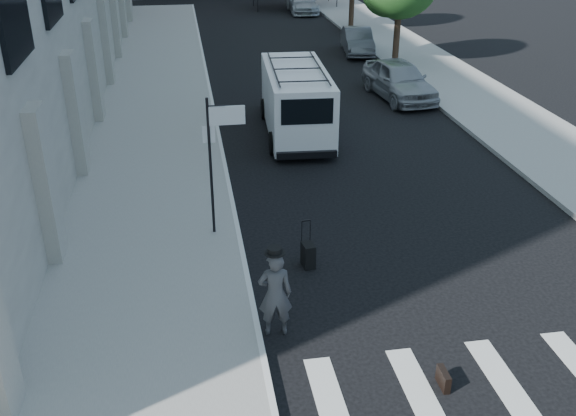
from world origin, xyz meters
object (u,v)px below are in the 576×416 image
object	(u,v)px
businessman	(275,294)
parked_car_c	(302,3)
cargo_van	(296,100)
parked_car_a	(399,80)
briefcase	(443,379)
parked_car_b	(357,41)
suitcase	(308,255)

from	to	relation	value
businessman	parked_car_c	world-z (taller)	businessman
businessman	parked_car_c	size ratio (longest dim) A/B	0.39
cargo_van	parked_car_a	size ratio (longest dim) A/B	1.36
briefcase	cargo_van	size ratio (longest dim) A/B	0.07
businessman	briefcase	distance (m)	3.46
parked_car_a	parked_car_b	xyz separation A→B (m)	(0.45, 8.43, -0.13)
businessman	briefcase	size ratio (longest dim) A/B	4.17
businessman	parked_car_a	distance (m)	16.89
businessman	briefcase	world-z (taller)	businessman
suitcase	parked_car_b	bearing A→B (deg)	65.05
businessman	parked_car_a	xyz separation A→B (m)	(7.50, 15.14, -0.12)
briefcase	parked_car_b	size ratio (longest dim) A/B	0.11
briefcase	cargo_van	bearing A→B (deg)	91.90
suitcase	cargo_van	distance (m)	9.34
suitcase	parked_car_a	distance (m)	14.27
parked_car_a	parked_car_c	distance (m)	21.72
businessman	parked_car_a	world-z (taller)	businessman
briefcase	parked_car_a	xyz separation A→B (m)	(4.79, 17.16, 0.63)
businessman	parked_car_b	world-z (taller)	businessman
parked_car_c	suitcase	bearing A→B (deg)	-98.69
cargo_van	parked_car_b	world-z (taller)	cargo_van
cargo_van	parked_car_a	xyz separation A→B (m)	(5.05, 3.56, -0.42)
suitcase	briefcase	bearing A→B (deg)	-77.29
businessman	parked_car_c	xyz separation A→B (m)	(7.39, 36.85, -0.23)
suitcase	cargo_van	world-z (taller)	cargo_van
parked_car_a	parked_car_b	size ratio (longest dim) A/B	1.15
briefcase	suitcase	distance (m)	4.69
parked_car_b	parked_car_c	bearing A→B (deg)	100.34
suitcase	parked_car_c	world-z (taller)	parked_car_c
businessman	suitcase	distance (m)	2.70
parked_car_a	parked_car_b	distance (m)	8.44
cargo_van	suitcase	bearing A→B (deg)	-95.00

